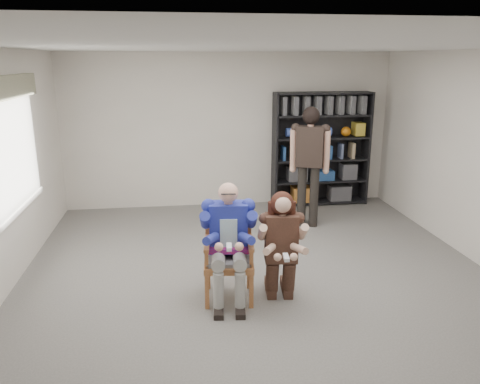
{
  "coord_description": "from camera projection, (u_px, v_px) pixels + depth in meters",
  "views": [
    {
      "loc": [
        -0.99,
        -5.03,
        2.66
      ],
      "look_at": [
        -0.2,
        0.6,
        1.05
      ],
      "focal_mm": 35.0,
      "sensor_mm": 36.0,
      "label": 1
    }
  ],
  "objects": [
    {
      "name": "room_shell",
      "position": [
        265.0,
        176.0,
        5.27
      ],
      "size": [
        6.0,
        7.0,
        2.8
      ],
      "primitive_type": null,
      "color": "white",
      "rests_on": "ground"
    },
    {
      "name": "floor",
      "position": [
        263.0,
        288.0,
        5.65
      ],
      "size": [
        6.0,
        7.0,
        0.01
      ],
      "primitive_type": "cube",
      "color": "#615E59",
      "rests_on": "ground"
    },
    {
      "name": "window_left",
      "position": [
        15.0,
        146.0,
        5.76
      ],
      "size": [
        0.16,
        2.0,
        1.75
      ],
      "primitive_type": null,
      "color": "silver",
      "rests_on": "room_shell"
    },
    {
      "name": "armchair",
      "position": [
        229.0,
        255.0,
        5.28
      ],
      "size": [
        0.67,
        0.65,
        1.06
      ],
      "primitive_type": null,
      "rotation": [
        0.0,
        0.0,
        -0.1
      ],
      "color": "#94572E",
      "rests_on": "floor"
    },
    {
      "name": "seated_man",
      "position": [
        229.0,
        242.0,
        5.24
      ],
      "size": [
        0.68,
        0.88,
        1.38
      ],
      "primitive_type": null,
      "rotation": [
        0.0,
        0.0,
        -0.1
      ],
      "color": "navy",
      "rests_on": "floor"
    },
    {
      "name": "kneeling_woman",
      "position": [
        281.0,
        248.0,
        5.22
      ],
      "size": [
        0.61,
        0.9,
        1.26
      ],
      "primitive_type": null,
      "rotation": [
        0.0,
        0.0,
        -0.1
      ],
      "color": "#342319",
      "rests_on": "floor"
    },
    {
      "name": "bookshelf",
      "position": [
        321.0,
        149.0,
        8.71
      ],
      "size": [
        1.8,
        0.38,
        2.1
      ],
      "primitive_type": null,
      "color": "black",
      "rests_on": "floor"
    },
    {
      "name": "standing_man",
      "position": [
        309.0,
        169.0,
        7.53
      ],
      "size": [
        0.68,
        0.53,
        1.94
      ],
      "primitive_type": null,
      "rotation": [
        0.0,
        0.0,
        -0.37
      ],
      "color": "black",
      "rests_on": "floor"
    }
  ]
}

